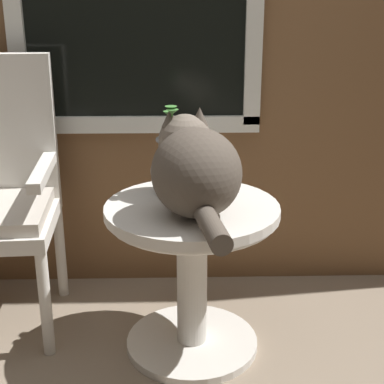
% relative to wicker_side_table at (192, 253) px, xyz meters
% --- Properties ---
extents(ground_plane, '(6.00, 6.00, 0.00)m').
position_rel_wicker_side_table_xyz_m(ground_plane, '(-0.18, -0.14, -0.39)').
color(ground_plane, gray).
extents(wicker_side_table, '(0.63, 0.63, 0.58)m').
position_rel_wicker_side_table_xyz_m(wicker_side_table, '(0.00, 0.00, 0.00)').
color(wicker_side_table, silver).
rests_on(wicker_side_table, ground_plane).
extents(cat, '(0.35, 0.70, 0.33)m').
position_rel_wicker_side_table_xyz_m(cat, '(0.01, -0.06, 0.35)').
color(cat, brown).
rests_on(cat, wicker_side_table).
extents(pewter_vase_with_ivy, '(0.14, 0.14, 0.33)m').
position_rel_wicker_side_table_xyz_m(pewter_vase_with_ivy, '(-0.08, 0.14, 0.29)').
color(pewter_vase_with_ivy, gray).
rests_on(pewter_vase_with_ivy, wicker_side_table).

